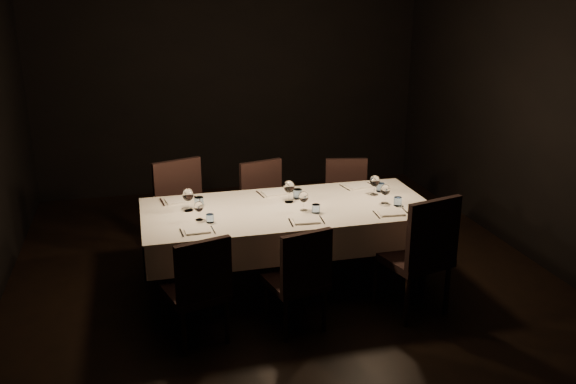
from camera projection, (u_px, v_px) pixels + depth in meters
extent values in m
cube|color=black|center=(288.00, 286.00, 5.57)|extent=(5.00, 6.00, 0.01)
cube|color=black|center=(231.00, 76.00, 7.85)|extent=(5.00, 0.01, 3.00)
cube|color=black|center=(480.00, 284.00, 2.33)|extent=(5.00, 0.01, 3.00)
cube|color=black|center=(548.00, 110.00, 5.67)|extent=(0.01, 6.00, 3.00)
cube|color=black|center=(288.00, 210.00, 5.34)|extent=(2.40, 1.00, 0.04)
cylinder|color=black|center=(164.00, 285.00, 4.81)|extent=(0.07, 0.07, 0.71)
cylinder|color=black|center=(158.00, 244.00, 5.58)|extent=(0.07, 0.07, 0.71)
cylinder|color=black|center=(424.00, 256.00, 5.33)|extent=(0.07, 0.07, 0.71)
cylinder|color=black|center=(386.00, 222.00, 6.10)|extent=(0.07, 0.07, 0.71)
cube|color=beige|center=(288.00, 208.00, 5.33)|extent=(2.52, 1.12, 0.01)
cube|color=beige|center=(274.00, 203.00, 5.88)|extent=(2.52, 0.01, 0.28)
cube|color=beige|center=(305.00, 248.00, 4.86)|extent=(2.52, 0.01, 0.28)
cube|color=beige|center=(418.00, 211.00, 5.67)|extent=(0.01, 1.12, 0.28)
cube|color=beige|center=(143.00, 237.00, 5.08)|extent=(0.01, 1.12, 0.28)
cylinder|color=black|center=(209.00, 302.00, 4.89)|extent=(0.04, 0.04, 0.37)
cylinder|color=black|center=(227.00, 321.00, 4.61)|extent=(0.04, 0.04, 0.37)
cylinder|color=black|center=(168.00, 313.00, 4.72)|extent=(0.04, 0.04, 0.37)
cylinder|color=black|center=(184.00, 334.00, 4.44)|extent=(0.04, 0.04, 0.37)
cube|color=black|center=(196.00, 293.00, 4.60)|extent=(0.52, 0.52, 0.06)
cube|color=black|center=(204.00, 271.00, 4.37)|extent=(0.42, 0.16, 0.46)
cube|color=silver|center=(197.00, 231.00, 4.78)|extent=(0.20, 0.13, 0.01)
cube|color=silver|center=(182.00, 233.00, 4.75)|extent=(0.03, 0.18, 0.01)
cube|color=silver|center=(213.00, 230.00, 4.81)|extent=(0.02, 0.18, 0.01)
cylinder|color=silver|center=(210.00, 218.00, 4.97)|extent=(0.06, 0.06, 0.07)
cylinder|color=white|center=(199.00, 219.00, 5.03)|extent=(0.06, 0.06, 0.00)
cylinder|color=white|center=(199.00, 215.00, 5.02)|extent=(0.01, 0.01, 0.08)
ellipsoid|color=white|center=(199.00, 207.00, 5.00)|extent=(0.08, 0.08, 0.09)
cylinder|color=black|center=(303.00, 292.00, 5.06)|extent=(0.04, 0.04, 0.37)
cylinder|color=black|center=(324.00, 310.00, 4.77)|extent=(0.04, 0.04, 0.37)
cylinder|color=black|center=(266.00, 301.00, 4.91)|extent=(0.04, 0.04, 0.37)
cylinder|color=black|center=(286.00, 321.00, 4.62)|extent=(0.04, 0.04, 0.37)
cube|color=black|center=(295.00, 282.00, 4.77)|extent=(0.50, 0.50, 0.05)
cube|color=black|center=(306.00, 261.00, 4.54)|extent=(0.42, 0.14, 0.46)
cube|color=silver|center=(307.00, 221.00, 4.99)|extent=(0.22, 0.15, 0.02)
cube|color=silver|center=(291.00, 223.00, 4.96)|extent=(0.03, 0.19, 0.01)
cube|color=silver|center=(322.00, 220.00, 5.02)|extent=(0.03, 0.19, 0.01)
cylinder|color=silver|center=(316.00, 209.00, 5.18)|extent=(0.07, 0.07, 0.07)
cylinder|color=white|center=(304.00, 210.00, 5.24)|extent=(0.07, 0.07, 0.00)
cylinder|color=white|center=(304.00, 206.00, 5.23)|extent=(0.01, 0.01, 0.08)
ellipsoid|color=white|center=(304.00, 197.00, 5.20)|extent=(0.08, 0.08, 0.10)
cylinder|color=black|center=(414.00, 270.00, 5.37)|extent=(0.04, 0.04, 0.43)
cylinder|color=black|center=(447.00, 290.00, 5.02)|extent=(0.04, 0.04, 0.43)
cylinder|color=black|center=(375.00, 281.00, 5.18)|extent=(0.04, 0.04, 0.43)
cylinder|color=black|center=(407.00, 302.00, 4.83)|extent=(0.04, 0.04, 0.43)
cube|color=black|center=(413.00, 258.00, 5.02)|extent=(0.61, 0.61, 0.07)
cube|color=black|center=(433.00, 233.00, 4.74)|extent=(0.50, 0.17, 0.54)
cube|color=silver|center=(391.00, 213.00, 5.16)|extent=(0.23, 0.16, 0.02)
cube|color=silver|center=(376.00, 215.00, 5.13)|extent=(0.03, 0.20, 0.01)
cube|color=silver|center=(406.00, 212.00, 5.20)|extent=(0.03, 0.20, 0.01)
cylinder|color=silver|center=(398.00, 201.00, 5.35)|extent=(0.07, 0.07, 0.08)
cylinder|color=white|center=(385.00, 203.00, 5.41)|extent=(0.07, 0.07, 0.00)
cylinder|color=white|center=(385.00, 199.00, 5.40)|extent=(0.01, 0.01, 0.08)
ellipsoid|color=white|center=(385.00, 190.00, 5.37)|extent=(0.09, 0.09, 0.10)
cylinder|color=black|center=(179.00, 257.00, 5.64)|extent=(0.04, 0.04, 0.42)
cylinder|color=black|center=(162.00, 243.00, 5.97)|extent=(0.04, 0.04, 0.42)
cylinder|color=black|center=(218.00, 247.00, 5.85)|extent=(0.04, 0.04, 0.42)
cylinder|color=black|center=(200.00, 234.00, 6.18)|extent=(0.04, 0.04, 0.42)
cube|color=black|center=(188.00, 222.00, 5.83)|extent=(0.62, 0.62, 0.06)
cube|color=black|center=(178.00, 186.00, 5.91)|extent=(0.48, 0.21, 0.53)
cube|color=silver|center=(180.00, 200.00, 5.46)|extent=(0.26, 0.19, 0.02)
cube|color=silver|center=(162.00, 202.00, 5.43)|extent=(0.04, 0.22, 0.01)
cube|color=silver|center=(197.00, 200.00, 5.50)|extent=(0.04, 0.22, 0.01)
cylinder|color=silver|center=(199.00, 202.00, 5.32)|extent=(0.08, 0.08, 0.09)
cylinder|color=white|center=(189.00, 210.00, 5.24)|extent=(0.08, 0.08, 0.00)
cylinder|color=white|center=(188.00, 205.00, 5.22)|extent=(0.01, 0.01, 0.09)
ellipsoid|color=white|center=(188.00, 195.00, 5.19)|extent=(0.10, 0.10, 0.11)
cylinder|color=black|center=(262.00, 247.00, 5.91)|extent=(0.04, 0.04, 0.39)
cylinder|color=black|center=(246.00, 234.00, 6.22)|extent=(0.04, 0.04, 0.39)
cylinder|color=black|center=(295.00, 239.00, 6.08)|extent=(0.04, 0.04, 0.39)
cylinder|color=black|center=(278.00, 227.00, 6.39)|extent=(0.04, 0.04, 0.39)
cube|color=black|center=(270.00, 216.00, 6.08)|extent=(0.55, 0.55, 0.06)
cube|color=black|center=(261.00, 184.00, 6.16)|extent=(0.45, 0.16, 0.49)
cube|color=silver|center=(276.00, 193.00, 5.67)|extent=(0.27, 0.19, 0.02)
cube|color=silver|center=(260.00, 195.00, 5.63)|extent=(0.05, 0.22, 0.01)
cube|color=silver|center=(293.00, 192.00, 5.71)|extent=(0.04, 0.22, 0.01)
cylinder|color=silver|center=(298.00, 194.00, 5.53)|extent=(0.08, 0.08, 0.09)
cylinder|color=white|center=(289.00, 202.00, 5.45)|extent=(0.08, 0.08, 0.00)
cylinder|color=white|center=(289.00, 197.00, 5.43)|extent=(0.01, 0.01, 0.09)
ellipsoid|color=white|center=(289.00, 187.00, 5.40)|extent=(0.10, 0.10, 0.11)
cylinder|color=black|center=(332.00, 236.00, 6.19)|extent=(0.04, 0.04, 0.38)
cylinder|color=black|center=(328.00, 223.00, 6.52)|extent=(0.04, 0.04, 0.38)
cylinder|color=black|center=(367.00, 235.00, 6.20)|extent=(0.04, 0.04, 0.38)
cylinder|color=black|center=(361.00, 223.00, 6.54)|extent=(0.04, 0.04, 0.38)
cube|color=black|center=(348.00, 210.00, 6.29)|extent=(0.51, 0.51, 0.06)
cube|color=black|center=(346.00, 180.00, 6.38)|extent=(0.43, 0.14, 0.47)
cube|color=silver|center=(359.00, 186.00, 5.86)|extent=(0.25, 0.19, 0.02)
cube|color=silver|center=(345.00, 188.00, 5.83)|extent=(0.05, 0.21, 0.01)
cube|color=silver|center=(373.00, 186.00, 5.89)|extent=(0.05, 0.21, 0.01)
cylinder|color=silver|center=(380.00, 187.00, 5.72)|extent=(0.08, 0.08, 0.08)
cylinder|color=white|center=(374.00, 195.00, 5.63)|extent=(0.07, 0.07, 0.00)
cylinder|color=white|center=(374.00, 190.00, 5.62)|extent=(0.01, 0.01, 0.09)
ellipsoid|color=white|center=(375.00, 181.00, 5.59)|extent=(0.09, 0.09, 0.11)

